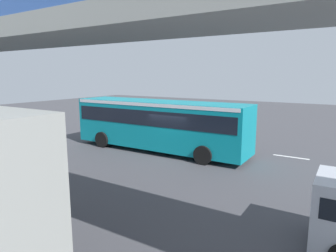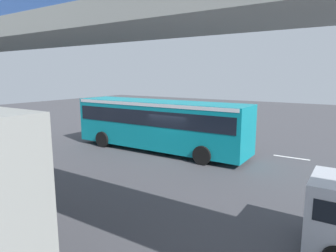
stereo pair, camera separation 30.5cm
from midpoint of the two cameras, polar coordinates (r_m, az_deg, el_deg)
name	(u,v)px [view 2 (the right image)]	position (r m, az deg, el deg)	size (l,w,h in m)	color
ground	(173,156)	(17.71, 1.56, -5.74)	(80.00, 80.00, 0.00)	#424247
city_bus	(159,121)	(18.55, -1.31, 0.93)	(11.54, 2.85, 3.15)	#0C8493
pedestrian	(135,123)	(24.09, -5.95, 0.53)	(0.38, 0.38, 1.79)	#2D2D38
traffic_sign	(224,117)	(20.76, 11.10, 1.72)	(0.08, 0.60, 2.80)	slate
lane_dash_leftmost	(291,158)	(18.79, 23.15, -5.62)	(2.00, 0.20, 0.01)	silver
lane_dash_left	(227,148)	(19.79, 11.66, -4.26)	(2.00, 0.20, 0.01)	silver
lane_dash_centre	(175,141)	(21.51, 1.68, -2.94)	(2.00, 0.20, 0.01)	silver
lane_dash_right	(132,135)	(23.78, -6.60, -1.77)	(2.00, 0.20, 0.01)	silver
pedestrian_overpass	(22,51)	(10.48, -25.66, 12.85)	(29.16, 2.60, 7.28)	gray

